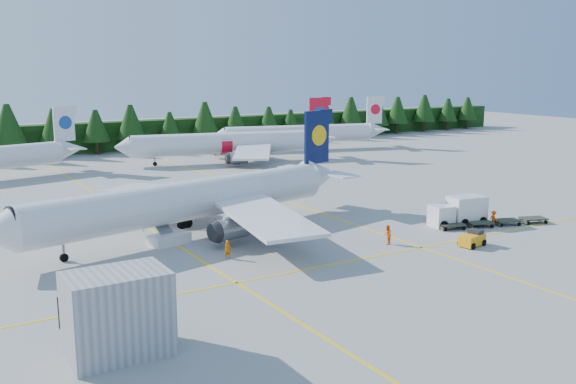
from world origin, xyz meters
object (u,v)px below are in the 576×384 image
service_truck (458,211)px  baggage_tug (472,239)px  airliner_red (221,144)px  airstairs (167,236)px  airliner_navy (181,202)px

service_truck → baggage_tug: (-5.06, -6.91, -0.83)m
airliner_red → baggage_tug: bearing=-79.8°
airstairs → baggage_tug: bearing=-47.0°
airliner_navy → baggage_tug: airliner_navy is taller
airliner_red → baggage_tug: airliner_red is taller
airliner_navy → service_truck: (27.98, -11.05, -2.07)m
airstairs → service_truck: 31.65m
baggage_tug → airstairs: bearing=136.3°
airliner_navy → airliner_red: bearing=48.3°
airliner_navy → service_truck: size_ratio=6.06×
airstairs → service_truck: bearing=-31.4°
airliner_red → airstairs: bearing=-108.3°
airliner_red → airliner_navy: bearing=-107.1°
airliner_red → airstairs: size_ratio=6.55×
airstairs → baggage_tug: size_ratio=2.02×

